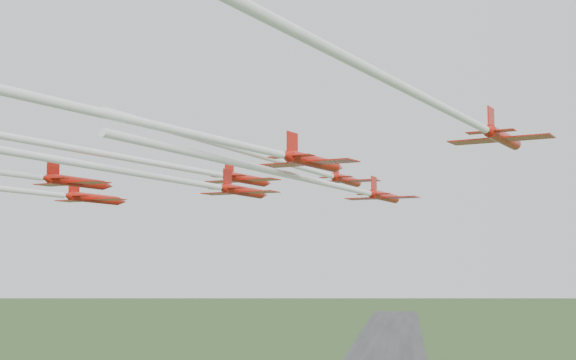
# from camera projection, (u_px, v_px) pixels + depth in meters

# --- Properties ---
(jet_lead) EXTENTS (19.17, 59.54, 2.87)m
(jet_lead) POSITION_uv_depth(u_px,v_px,m) (305.00, 168.00, 95.75)
(jet_lead) COLOR #B6170C
(jet_row2_left) EXTENTS (24.68, 62.49, 2.93)m
(jet_row2_left) POSITION_uv_depth(u_px,v_px,m) (170.00, 166.00, 88.60)
(jet_row2_left) COLOR #B6170C
(jet_row2_right) EXTENTS (19.21, 53.74, 2.47)m
(jet_row2_right) POSITION_uv_depth(u_px,v_px,m) (338.00, 186.00, 78.72)
(jet_row2_right) COLOR #B6170C
(jet_row3_mid) EXTENTS (16.26, 45.66, 2.49)m
(jet_row3_mid) POSITION_uv_depth(u_px,v_px,m) (190.00, 182.00, 75.38)
(jet_row3_mid) COLOR #B6170C
(jet_row3_right) EXTENTS (26.75, 62.84, 2.75)m
(jet_row3_right) POSITION_uv_depth(u_px,v_px,m) (439.00, 105.00, 57.39)
(jet_row3_right) COLOR #B6170C
(jet_row4_right) EXTENTS (26.55, 61.84, 2.54)m
(jet_row4_right) POSITION_uv_depth(u_px,v_px,m) (183.00, 132.00, 52.46)
(jet_row4_right) COLOR #B6170C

